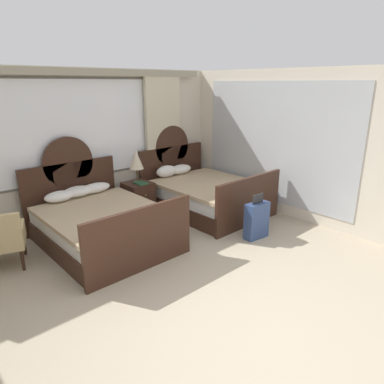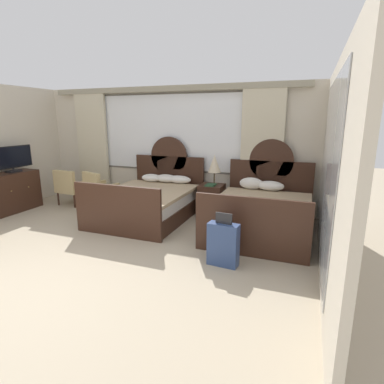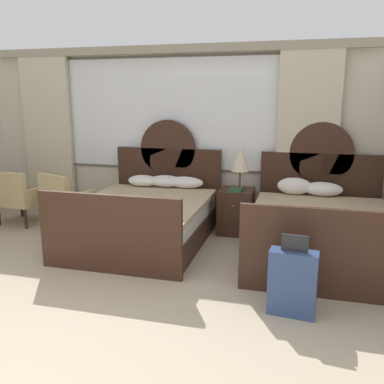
# 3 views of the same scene
# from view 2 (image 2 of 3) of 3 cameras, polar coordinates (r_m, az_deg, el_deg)

# --- Properties ---
(ground_plane) EXTENTS (24.00, 24.00, 0.00)m
(ground_plane) POSITION_cam_2_polar(r_m,az_deg,el_deg) (4.33, -27.93, -15.62)
(ground_plane) COLOR tan
(wall_back_window) EXTENTS (6.50, 0.22, 2.70)m
(wall_back_window) POSITION_cam_2_polar(r_m,az_deg,el_deg) (7.19, -4.04, 8.90)
(wall_back_window) COLOR beige
(wall_back_window) RESTS_ON ground_plane
(wall_right_mirror) EXTENTS (0.08, 4.70, 2.70)m
(wall_right_mirror) POSITION_cam_2_polar(r_m,az_deg,el_deg) (4.24, 24.36, 3.55)
(wall_right_mirror) COLOR beige
(wall_right_mirror) RESTS_ON ground_plane
(bed_near_window) EXTENTS (1.68, 2.19, 1.59)m
(bed_near_window) POSITION_cam_2_polar(r_m,az_deg,el_deg) (6.37, -7.96, -1.69)
(bed_near_window) COLOR #382116
(bed_near_window) RESTS_ON ground_plane
(bed_near_mirror) EXTENTS (1.68, 2.19, 1.59)m
(bed_near_mirror) POSITION_cam_2_polar(r_m,az_deg,el_deg) (5.67, 12.70, -3.83)
(bed_near_mirror) COLOR #382116
(bed_near_mirror) RESTS_ON ground_plane
(nightstand_between_beds) EXTENTS (0.48, 0.51, 0.65)m
(nightstand_between_beds) POSITION_cam_2_polar(r_m,az_deg,el_deg) (6.52, 3.62, -1.43)
(nightstand_between_beds) COLOR #382116
(nightstand_between_beds) RESTS_ON ground_plane
(table_lamp_on_nightstand) EXTENTS (0.27, 0.27, 0.62)m
(table_lamp_on_nightstand) POSITION_cam_2_polar(r_m,az_deg,el_deg) (6.41, 4.16, 5.18)
(table_lamp_on_nightstand) COLOR brown
(table_lamp_on_nightstand) RESTS_ON nightstand_between_beds
(book_on_nightstand) EXTENTS (0.18, 0.26, 0.03)m
(book_on_nightstand) POSITION_cam_2_polar(r_m,az_deg,el_deg) (6.35, 3.44, 1.31)
(book_on_nightstand) COLOR #285133
(book_on_nightstand) RESTS_ON nightstand_between_beds
(dresser_minibar) EXTENTS (0.52, 1.56, 0.85)m
(dresser_minibar) POSITION_cam_2_polar(r_m,az_deg,el_deg) (7.68, -31.50, -0.34)
(dresser_minibar) COLOR #382116
(dresser_minibar) RESTS_ON ground_plane
(tv_flatscreen) EXTENTS (0.20, 0.98, 0.56)m
(tv_flatscreen) POSITION_cam_2_polar(r_m,az_deg,el_deg) (7.73, -30.25, 5.33)
(tv_flatscreen) COLOR black
(tv_flatscreen) RESTS_ON dresser_minibar
(armchair_by_window_left) EXTENTS (0.77, 0.77, 0.84)m
(armchair_by_window_left) POSITION_cam_2_polar(r_m,az_deg,el_deg) (7.26, -16.72, 0.59)
(armchair_by_window_left) COLOR tan
(armchair_by_window_left) RESTS_ON ground_plane
(armchair_by_window_centre) EXTENTS (0.64, 0.64, 0.84)m
(armchair_by_window_centre) POSITION_cam_2_polar(r_m,az_deg,el_deg) (7.76, -21.44, 1.03)
(armchair_by_window_centre) COLOR tan
(armchair_by_window_centre) RESTS_ON ground_plane
(suitcase_on_floor) EXTENTS (0.44, 0.22, 0.75)m
(suitcase_on_floor) POSITION_cam_2_polar(r_m,az_deg,el_deg) (4.33, 5.77, -9.55)
(suitcase_on_floor) COLOR navy
(suitcase_on_floor) RESTS_ON ground_plane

